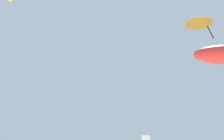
# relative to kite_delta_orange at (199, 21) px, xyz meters

# --- Properties ---
(kite_delta_orange) EXTENTS (6.03, 6.04, 3.65)m
(kite_delta_orange) POSITION_rel_kite_delta_orange_xyz_m (0.00, 0.00, 0.00)
(kite_delta_orange) COLOR orange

